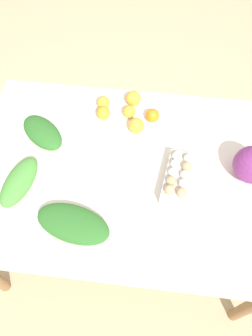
# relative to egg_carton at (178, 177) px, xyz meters

# --- Properties ---
(ground_plane) EXTENTS (8.00, 8.00, 0.00)m
(ground_plane) POSITION_rel_egg_carton_xyz_m (0.24, -0.03, -0.80)
(ground_plane) COLOR #C6B289
(dining_table) EXTENTS (1.48, 1.03, 0.75)m
(dining_table) POSITION_rel_egg_carton_xyz_m (0.24, -0.03, -0.13)
(dining_table) COLOR silver
(dining_table) RESTS_ON ground_plane
(egg_carton) EXTENTS (0.16, 0.28, 0.09)m
(egg_carton) POSITION_rel_egg_carton_xyz_m (0.00, 0.00, 0.00)
(egg_carton) COLOR #B7B7B2
(egg_carton) RESTS_ON dining_table
(greens_bunch_kale) EXTENTS (0.18, 0.29, 0.07)m
(greens_bunch_kale) POSITION_rel_egg_carton_xyz_m (0.71, 0.11, -0.01)
(greens_bunch_kale) COLOR #4C933D
(greens_bunch_kale) RESTS_ON dining_table
(greens_bunch_scallion) EXTENTS (0.35, 0.23, 0.06)m
(greens_bunch_scallion) POSITION_rel_egg_carton_xyz_m (0.43, 0.27, -0.01)
(greens_bunch_scallion) COLOR #2D6B28
(greens_bunch_scallion) RESTS_ON dining_table
(greens_bunch_chard) EXTENTS (0.29, 0.27, 0.07)m
(greens_bunch_chard) POSITION_rel_egg_carton_xyz_m (0.67, -0.18, -0.01)
(greens_bunch_chard) COLOR #2D6B28
(greens_bunch_chard) RESTS_ON dining_table
(orange_0) EXTENTS (0.06, 0.06, 0.06)m
(orange_0) POSITION_rel_egg_carton_xyz_m (0.26, -0.37, -0.01)
(orange_0) COLOR #F9A833
(orange_0) RESTS_ON dining_table
(orange_1) EXTENTS (0.07, 0.07, 0.07)m
(orange_1) POSITION_rel_egg_carton_xyz_m (0.40, -0.34, -0.01)
(orange_1) COLOR orange
(orange_1) RESTS_ON dining_table
(orange_2) EXTENTS (0.07, 0.07, 0.07)m
(orange_2) POSITION_rel_egg_carton_xyz_m (0.41, -0.41, -0.01)
(orange_2) COLOR #F9A833
(orange_2) RESTS_ON dining_table
(orange_3) EXTENTS (0.07, 0.07, 0.07)m
(orange_3) POSITION_rel_egg_carton_xyz_m (0.14, -0.35, -0.01)
(orange_3) COLOR orange
(orange_3) RESTS_ON dining_table
(orange_4) EXTENTS (0.08, 0.08, 0.08)m
(orange_4) POSITION_rel_egg_carton_xyz_m (0.25, -0.45, -0.00)
(orange_4) COLOR #F9A833
(orange_4) RESTS_ON dining_table
(orange_5) EXTENTS (0.08, 0.08, 0.08)m
(orange_5) POSITION_rel_egg_carton_xyz_m (0.22, -0.27, -0.00)
(orange_5) COLOR #F9A833
(orange_5) RESTS_ON dining_table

